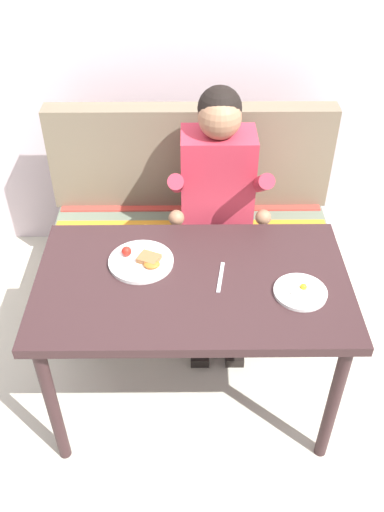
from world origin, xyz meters
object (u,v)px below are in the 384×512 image
person (218,192)px  plate_breakfast (142,261)px  table (192,295)px  plate_eggs (300,292)px  couch (191,239)px  fork (221,277)px

person → plate_breakfast: person is taller
person → plate_breakfast: size_ratio=4.73×
table → person: (0.12, 0.59, 0.09)m
plate_breakfast → plate_eggs: (0.60, -0.18, -0.00)m
plate_breakfast → plate_eggs: size_ratio=1.30×
plate_breakfast → plate_eggs: plate_breakfast is taller
couch → plate_eggs: couch is taller
fork → table: bearing=-167.0°
plate_eggs → table: bearing=168.4°
table → couch: (0.00, 0.76, -0.32)m
table → plate_eggs: size_ratio=6.08×
plate_breakfast → fork: 0.32m
person → plate_breakfast: (-0.32, -0.49, 0.00)m
couch → fork: size_ratio=8.47×
plate_breakfast → plate_eggs: 0.62m
couch → plate_eggs: bearing=-64.8°
table → person: 0.61m
plate_eggs → fork: bearing=162.8°
couch → plate_breakfast: size_ratio=5.62×
couch → person: 0.46m
couch → fork: 0.86m
plate_eggs → couch: bearing=115.2°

